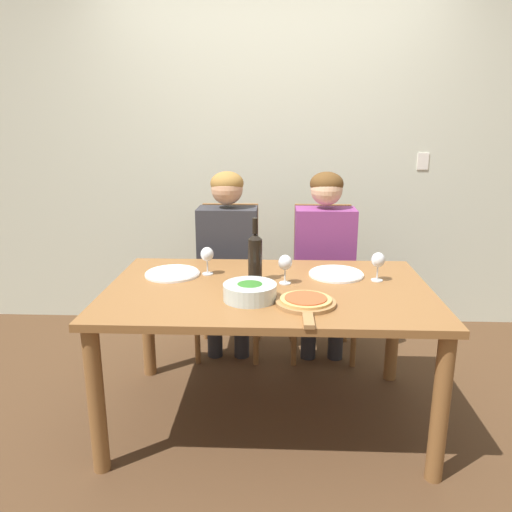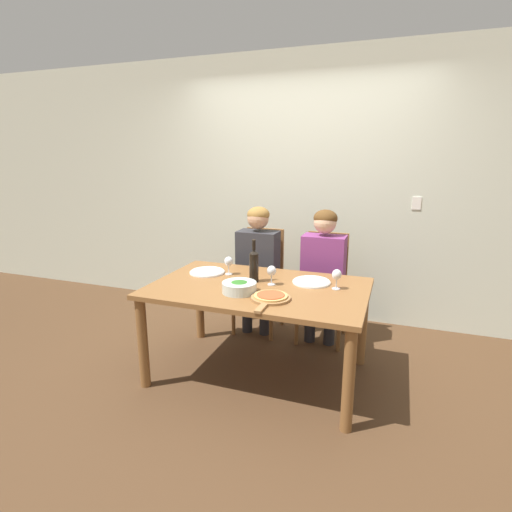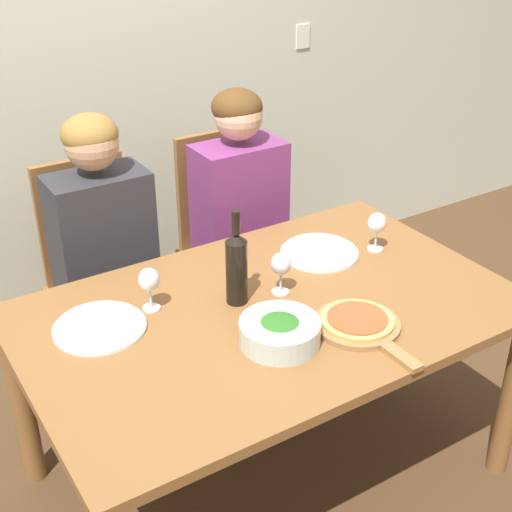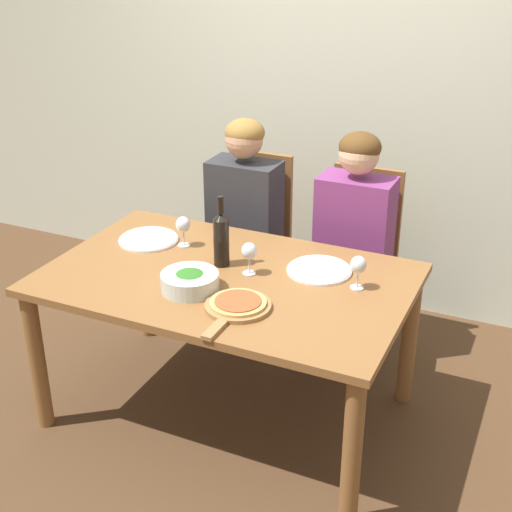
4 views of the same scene
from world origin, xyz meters
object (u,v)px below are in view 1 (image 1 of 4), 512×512
(wine_glass_left, at_px, (207,256))
(person_woman, at_px, (228,248))
(chair_left, at_px, (230,274))
(wine_bottle, at_px, (255,256))
(person_man, at_px, (325,249))
(pizza_on_board, at_px, (306,302))
(wine_glass_right, at_px, (378,261))
(broccoli_bowl, at_px, (250,291))
(dinner_plate_right, at_px, (336,274))
(chair_right, at_px, (322,276))
(dinner_plate_left, at_px, (172,273))
(wine_glass_centre, at_px, (285,264))

(wine_glass_left, bearing_deg, person_woman, 84.35)
(chair_left, distance_m, wine_bottle, 0.88)
(person_man, bearing_deg, pizza_on_board, -99.92)
(wine_glass_right, bearing_deg, broccoli_bowl, -154.43)
(broccoli_bowl, bearing_deg, dinner_plate_right, 41.37)
(chair_left, height_order, wine_bottle, wine_bottle)
(person_woman, bearing_deg, chair_right, 10.64)
(dinner_plate_right, bearing_deg, dinner_plate_left, -178.11)
(dinner_plate_right, bearing_deg, wine_glass_right, -22.15)
(person_man, height_order, wine_glass_right, person_man)
(wine_glass_right, bearing_deg, person_man, 108.80)
(chair_right, distance_m, pizza_on_board, 1.15)
(dinner_plate_left, height_order, dinner_plate_right, same)
(dinner_plate_left, height_order, wine_glass_left, wine_glass_left)
(broccoli_bowl, xyz_separation_m, wine_glass_right, (0.64, 0.31, 0.07))
(person_woman, height_order, wine_glass_right, person_woman)
(person_man, distance_m, wine_glass_left, 0.88)
(chair_left, xyz_separation_m, pizza_on_board, (0.45, -1.12, 0.22))
(dinner_plate_right, relative_size, wine_glass_right, 1.94)
(chair_right, bearing_deg, broccoli_bowl, -112.26)
(wine_glass_left, height_order, wine_glass_right, same)
(wine_glass_right, xyz_separation_m, wine_glass_centre, (-0.48, -0.07, 0.00))
(broccoli_bowl, bearing_deg, chair_right, 67.74)
(person_man, height_order, wine_bottle, person_man)
(broccoli_bowl, relative_size, wine_glass_right, 1.65)
(broccoli_bowl, height_order, wine_glass_right, wine_glass_right)
(wine_bottle, height_order, wine_glass_left, wine_bottle)
(dinner_plate_right, height_order, wine_glass_left, wine_glass_left)
(chair_left, distance_m, person_woman, 0.25)
(person_woman, xyz_separation_m, dinner_plate_right, (0.64, -0.54, 0.00))
(chair_left, bearing_deg, wine_glass_left, -94.66)
(broccoli_bowl, xyz_separation_m, dinner_plate_left, (-0.44, 0.36, -0.03))
(chair_left, height_order, person_woman, person_woman)
(wine_bottle, distance_m, wine_glass_left, 0.29)
(person_man, bearing_deg, chair_left, 169.36)
(chair_right, height_order, wine_bottle, wine_bottle)
(wine_bottle, bearing_deg, person_man, 57.69)
(chair_right, height_order, pizza_on_board, chair_right)
(dinner_plate_right, relative_size, wine_glass_centre, 1.94)
(pizza_on_board, relative_size, wine_glass_right, 2.74)
(chair_right, xyz_separation_m, wine_glass_centre, (-0.26, -0.81, 0.31))
(chair_left, relative_size, dinner_plate_right, 3.40)
(wine_glass_left, bearing_deg, pizza_on_board, -41.72)
(chair_right, relative_size, broccoli_bowl, 3.99)
(broccoli_bowl, height_order, dinner_plate_left, broccoli_bowl)
(chair_left, xyz_separation_m, dinner_plate_right, (0.64, -0.66, 0.22))
(person_woman, height_order, wine_glass_left, person_woman)
(chair_right, relative_size, wine_bottle, 2.99)
(person_man, height_order, pizza_on_board, person_man)
(chair_right, relative_size, dinner_plate_right, 3.40)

